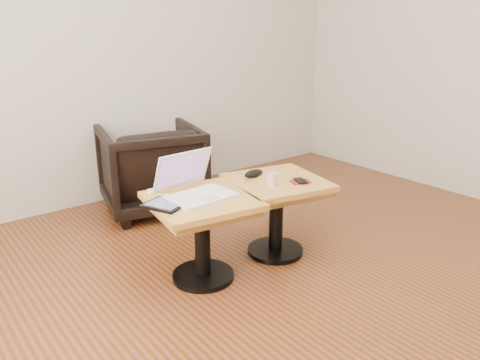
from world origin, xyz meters
TOP-DOWN VIEW (x-y plane):
  - room_shell at (0.00, 0.00)m, footprint 4.52×4.52m
  - side_table_left at (-0.41, 0.61)m, footprint 0.65×0.65m
  - side_table_right at (0.16, 0.59)m, footprint 0.67×0.67m
  - laptop at (-0.41, 0.66)m, footprint 0.39×0.37m
  - tablet at (-0.63, 0.63)m, footprint 0.24×0.26m
  - charging_adapter at (-0.59, 0.84)m, footprint 0.05×0.05m
  - glasses_case at (0.08, 0.73)m, footprint 0.16×0.08m
  - striped_cup at (0.06, 0.53)m, footprint 0.09×0.09m
  - earbuds_tangle at (0.21, 0.64)m, footprint 0.07×0.05m
  - phone_on_sleeve at (0.24, 0.46)m, footprint 0.14×0.12m
  - armchair at (-0.11, 1.80)m, footprint 0.92×0.93m

SIDE VIEW (x-z plane):
  - armchair at x=-0.11m, z-range 0.00..0.70m
  - side_table_left at x=-0.41m, z-range 0.13..0.64m
  - side_table_right at x=0.16m, z-range 0.13..0.64m
  - phone_on_sleeve at x=0.24m, z-range 0.51..0.53m
  - earbuds_tangle at x=0.21m, z-range 0.52..0.53m
  - tablet at x=-0.63m, z-range 0.52..0.53m
  - charging_adapter at x=-0.59m, z-range 0.52..0.54m
  - glasses_case at x=0.08m, z-range 0.52..0.56m
  - striped_cup at x=0.06m, z-range 0.52..0.60m
  - laptop at x=-0.41m, z-range 0.44..0.69m
  - room_shell at x=0.00m, z-range 0.00..2.71m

